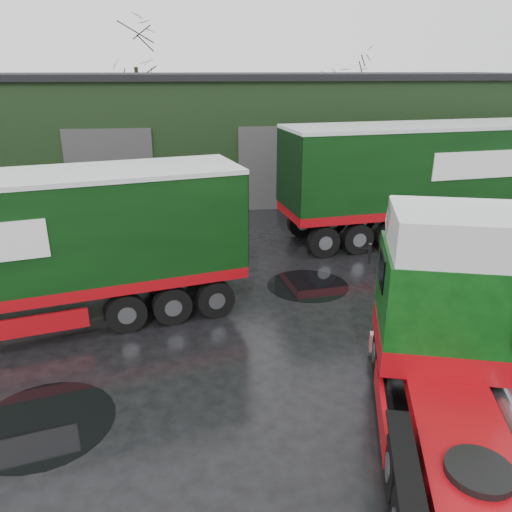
{
  "coord_description": "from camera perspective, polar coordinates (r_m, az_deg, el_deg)",
  "views": [
    {
      "loc": [
        -2.17,
        -9.81,
        6.56
      ],
      "look_at": [
        -0.55,
        2.96,
        1.7
      ],
      "focal_mm": 35.0,
      "sensor_mm": 36.0,
      "label": 1
    }
  ],
  "objects": [
    {
      "name": "hero_tractor",
      "position": [
        9.29,
        22.74,
        -10.1
      ],
      "size": [
        4.54,
        7.13,
        4.11
      ],
      "primitive_type": null,
      "rotation": [
        0.0,
        0.0,
        -0.28
      ],
      "color": "#0B3D0F",
      "rests_on": "ground"
    },
    {
      "name": "tree_back_b",
      "position": [
        41.73,
        10.18,
        16.51
      ],
      "size": [
        4.4,
        4.4,
        7.5
      ],
      "primitive_type": null,
      "color": "black",
      "rests_on": "ground"
    },
    {
      "name": "puddle_0",
      "position": [
        11.18,
        -23.07,
        -17.14
      ],
      "size": [
        2.75,
        2.75,
        0.01
      ],
      "primitive_type": "cylinder",
      "color": "black",
      "rests_on": "ground"
    },
    {
      "name": "lorry_right",
      "position": [
        21.81,
        20.97,
        8.06
      ],
      "size": [
        17.75,
        5.22,
        4.6
      ],
      "primitive_type": null,
      "rotation": [
        0.0,
        0.0,
        -1.44
      ],
      "color": "silver",
      "rests_on": "ground"
    },
    {
      "name": "tree_back_a",
      "position": [
        40.04,
        -13.34,
        17.56
      ],
      "size": [
        4.4,
        4.4,
        9.5
      ],
      "primitive_type": null,
      "color": "black",
      "rests_on": "ground"
    },
    {
      "name": "puddle_1",
      "position": [
        16.17,
        5.94,
        -3.35
      ],
      "size": [
        2.62,
        2.62,
        0.01
      ],
      "primitive_type": "cylinder",
      "color": "black",
      "rests_on": "ground"
    },
    {
      "name": "warehouse",
      "position": [
        30.3,
        0.76,
        14.22
      ],
      "size": [
        32.4,
        12.4,
        6.3
      ],
      "color": "black",
      "rests_on": "ground"
    },
    {
      "name": "ground",
      "position": [
        12.0,
        4.52,
        -12.52
      ],
      "size": [
        100.0,
        100.0,
        0.0
      ],
      "primitive_type": "plane",
      "color": "black"
    }
  ]
}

